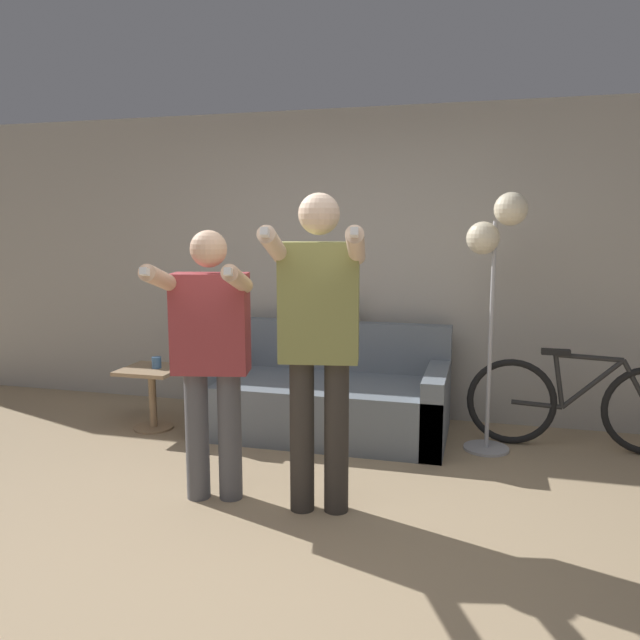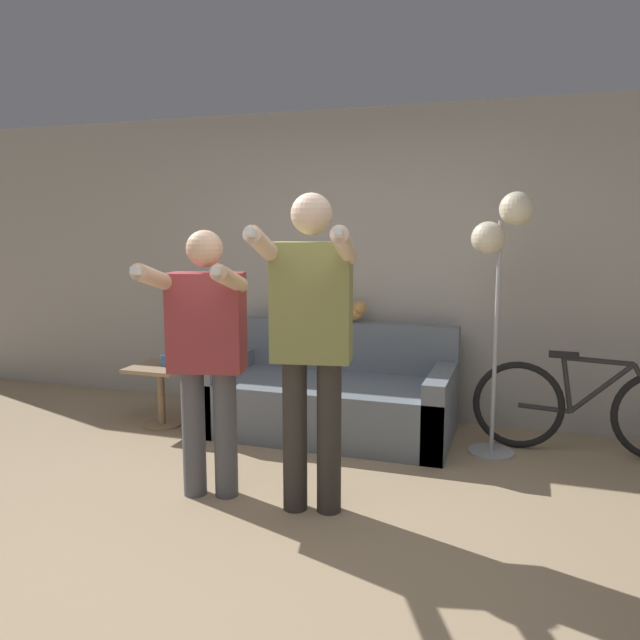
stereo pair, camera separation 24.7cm
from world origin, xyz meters
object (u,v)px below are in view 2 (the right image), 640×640
at_px(couch, 331,399).
at_px(cup, 165,360).
at_px(person_left, 206,346).
at_px(bicycle, 588,409).
at_px(side_table, 161,383).
at_px(person_right, 311,330).
at_px(cat, 344,313).
at_px(floor_lamp, 501,248).

relative_size(couch, cup, 20.93).
xyz_separation_m(person_left, bicycle, (2.23, 1.47, -0.59)).
distance_m(cup, bicycle, 3.24).
distance_m(side_table, cup, 0.19).
xyz_separation_m(couch, person_left, (-0.34, -1.39, 0.66)).
xyz_separation_m(person_right, bicycle, (1.58, 1.47, -0.72)).
relative_size(couch, bicycle, 1.20).
xyz_separation_m(cat, bicycle, (1.89, -0.29, -0.57)).
bearing_deg(cat, person_left, -100.83).
distance_m(floor_lamp, side_table, 2.86).
relative_size(cat, cup, 5.55).
distance_m(person_left, floor_lamp, 2.12).
bearing_deg(side_table, person_right, -33.09).
relative_size(person_right, bicycle, 1.13).
relative_size(couch, side_table, 3.80).
distance_m(couch, cup, 1.38).
height_order(floor_lamp, bicycle, floor_lamp).
relative_size(side_table, cup, 5.50).
relative_size(couch, person_left, 1.19).
height_order(floor_lamp, cup, floor_lamp).
xyz_separation_m(side_table, bicycle, (3.26, 0.37, -0.02)).
bearing_deg(floor_lamp, cat, 159.53).
distance_m(couch, person_left, 1.58).
height_order(person_right, side_table, person_right).
bearing_deg(floor_lamp, bicycle, 16.08).
height_order(couch, person_right, person_right).
bearing_deg(bicycle, person_right, -137.09).
bearing_deg(bicycle, floor_lamp, -163.92).
relative_size(person_left, side_table, 3.19).
xyz_separation_m(person_left, cat, (0.34, 1.76, -0.02)).
height_order(cat, bicycle, cat).
bearing_deg(person_right, person_left, 170.38).
bearing_deg(side_table, cup, 5.39).
height_order(cat, floor_lamp, floor_lamp).
height_order(person_left, floor_lamp, floor_lamp).
height_order(couch, person_left, person_left).
bearing_deg(couch, person_right, -77.18).
bearing_deg(person_left, cat, 66.62).
bearing_deg(cup, floor_lamp, 4.00).
xyz_separation_m(cup, bicycle, (3.22, 0.36, -0.21)).
xyz_separation_m(side_table, cup, (0.05, 0.00, 0.19)).
bearing_deg(person_right, cup, 136.26).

